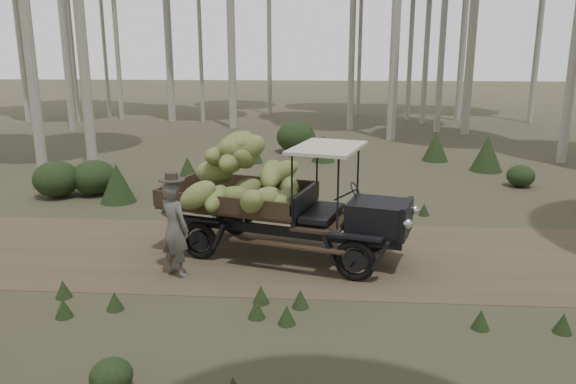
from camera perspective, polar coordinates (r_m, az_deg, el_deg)
name	(u,v)px	position (r m, az deg, el deg)	size (l,w,h in m)	color
ground	(394,257)	(11.08, 10.71, -6.54)	(120.00, 120.00, 0.00)	#473D2B
dirt_track	(394,257)	(11.08, 10.71, -6.52)	(70.00, 4.00, 0.01)	brown
banana_truck	(265,185)	(10.72, -2.39, 0.70)	(5.01, 2.87, 2.48)	black
farmer	(174,228)	(9.98, -11.48, -3.57)	(0.75, 0.68, 1.87)	#56534E
undergrowth	(359,233)	(10.68, 7.21, -4.12)	(20.90, 23.37, 1.39)	#233319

